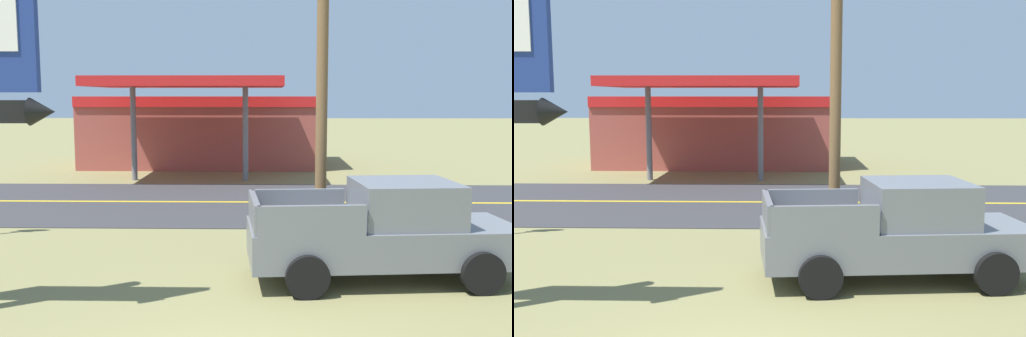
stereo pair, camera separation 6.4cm
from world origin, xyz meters
TOP-DOWN VIEW (x-y plane):
  - road_asphalt at (0.00, 13.00)m, footprint 140.00×8.00m
  - road_centre_line at (0.00, 13.00)m, footprint 126.00×0.20m
  - utility_pole at (1.51, 6.66)m, footprint 2.13×0.26m
  - gas_station at (-3.10, 23.89)m, footprint 12.00×11.50m
  - pickup_grey_parked_on_lawn at (2.60, 4.73)m, footprint 5.36×2.60m

SIDE VIEW (x-z plane):
  - road_asphalt at x=0.00m, z-range 0.00..0.02m
  - road_centre_line at x=0.00m, z-range 0.02..0.03m
  - pickup_grey_parked_on_lawn at x=2.60m, z-range -0.02..1.94m
  - gas_station at x=-3.10m, z-range -0.26..4.14m
  - utility_pole at x=1.51m, z-range 0.33..9.10m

